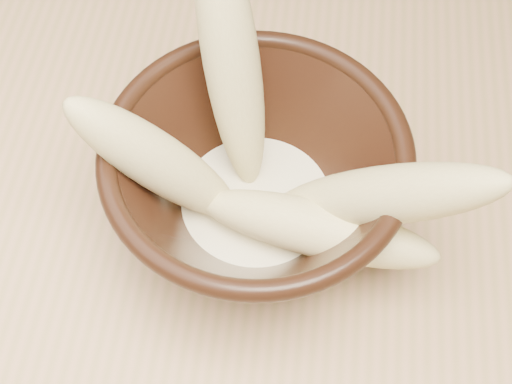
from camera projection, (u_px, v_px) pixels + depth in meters
The scene contains 6 objects.
bowl at pixel (256, 185), 0.52m from camera, with size 0.22×0.22×0.12m.
milk_puddle at pixel (256, 205), 0.54m from camera, with size 0.12×0.12×0.02m, color #F5EDC5.
banana_upright at pixel (231, 61), 0.49m from camera, with size 0.04×0.04×0.20m, color #C9BA77.
banana_left at pixel (157, 161), 0.49m from camera, with size 0.04×0.04×0.16m, color #C9BA77.
banana_right at pixel (380, 196), 0.47m from camera, with size 0.04×0.04×0.19m, color #C9BA77.
banana_across at pixel (316, 228), 0.50m from camera, with size 0.04×0.04×0.17m, color #C9BA77.
Camera 1 is at (-0.21, -0.24, 1.26)m, focal length 50.00 mm.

